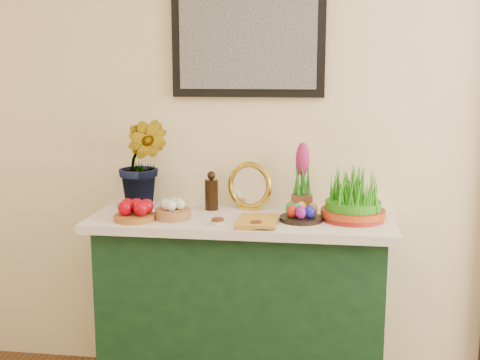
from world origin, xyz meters
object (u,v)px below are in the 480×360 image
object	(u,v)px
sideboard	(241,310)
hyacinth_green	(143,149)
book	(238,220)
wheatgrass_sabzeh	(353,198)
mirror	(250,186)

from	to	relation	value
sideboard	hyacinth_green	bearing A→B (deg)	166.76
book	hyacinth_green	bearing A→B (deg)	152.53
sideboard	book	distance (m)	0.50
sideboard	wheatgrass_sabzeh	size ratio (longest dim) A/B	4.46
sideboard	hyacinth_green	distance (m)	0.92
mirror	book	world-z (taller)	mirror
sideboard	mirror	distance (m)	0.60
hyacinth_green	mirror	world-z (taller)	hyacinth_green
book	mirror	bearing A→B (deg)	85.84
sideboard	book	bearing A→B (deg)	-89.41
hyacinth_green	wheatgrass_sabzeh	world-z (taller)	hyacinth_green
hyacinth_green	mirror	bearing A→B (deg)	4.23
sideboard	wheatgrass_sabzeh	world-z (taller)	wheatgrass_sabzeh
sideboard	mirror	world-z (taller)	mirror
hyacinth_green	book	world-z (taller)	hyacinth_green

